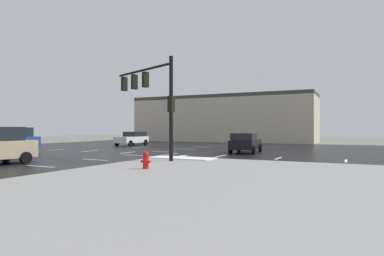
# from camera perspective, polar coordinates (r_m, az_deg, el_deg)

# --- Properties ---
(ground_plane) EXTENTS (120.00, 120.00, 0.00)m
(ground_plane) POSITION_cam_1_polar(r_m,az_deg,el_deg) (26.31, -7.41, -4.36)
(ground_plane) COLOR slate
(road_asphalt) EXTENTS (44.00, 44.00, 0.02)m
(road_asphalt) POSITION_cam_1_polar(r_m,az_deg,el_deg) (26.31, -7.41, -4.34)
(road_asphalt) COLOR black
(road_asphalt) RESTS_ON ground_plane
(sidewalk_corner) EXTENTS (18.00, 18.00, 0.14)m
(sidewalk_corner) POSITION_cam_1_polar(r_m,az_deg,el_deg) (10.39, 12.33, -10.54)
(sidewalk_corner) COLOR gray
(sidewalk_corner) RESTS_ON ground_plane
(snow_strip_curbside) EXTENTS (4.00, 1.60, 0.06)m
(snow_strip_curbside) POSITION_cam_1_polar(r_m,az_deg,el_deg) (20.32, -1.78, -5.14)
(snow_strip_curbside) COLOR white
(snow_strip_curbside) RESTS_ON sidewalk_corner
(lane_markings) EXTENTS (36.15, 36.15, 0.01)m
(lane_markings) POSITION_cam_1_polar(r_m,az_deg,el_deg) (24.50, -6.82, -4.62)
(lane_markings) COLOR silver
(lane_markings) RESTS_ON road_asphalt
(traffic_signal_mast) EXTENTS (5.54, 2.56, 5.88)m
(traffic_signal_mast) POSITION_cam_1_polar(r_m,az_deg,el_deg) (20.43, -6.94, 6.28)
(traffic_signal_mast) COLOR black
(traffic_signal_mast) RESTS_ON sidewalk_corner
(fire_hydrant) EXTENTS (0.48, 0.26, 0.79)m
(fire_hydrant) POSITION_cam_1_polar(r_m,az_deg,el_deg) (15.20, -7.91, -5.45)
(fire_hydrant) COLOR red
(fire_hydrant) RESTS_ON sidewalk_corner
(strip_building_background) EXTENTS (26.69, 8.00, 6.80)m
(strip_building_background) POSITION_cam_1_polar(r_m,az_deg,el_deg) (50.37, 5.30, 1.54)
(strip_building_background) COLOR #BCB29E
(strip_building_background) RESTS_ON ground_plane
(sedan_black) EXTENTS (2.36, 4.66, 1.58)m
(sedan_black) POSITION_cam_1_polar(r_m,az_deg,el_deg) (26.89, 9.13, -2.45)
(sedan_black) COLOR black
(sedan_black) RESTS_ON road_asphalt
(suv_blue) EXTENTS (4.93, 2.40, 2.03)m
(suv_blue) POSITION_cam_1_polar(r_m,az_deg,el_deg) (31.68, -28.70, -1.65)
(suv_blue) COLOR navy
(suv_blue) RESTS_ON road_asphalt
(sedan_white) EXTENTS (2.12, 4.58, 1.58)m
(sedan_white) POSITION_cam_1_polar(r_m,az_deg,el_deg) (39.02, -10.14, -1.72)
(sedan_white) COLOR white
(sedan_white) RESTS_ON road_asphalt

